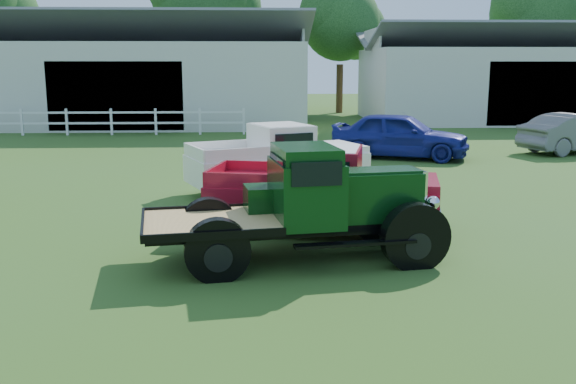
{
  "coord_description": "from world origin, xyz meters",
  "views": [
    {
      "loc": [
        -0.27,
        -9.46,
        3.19
      ],
      "look_at": [
        0.2,
        1.2,
        1.05
      ],
      "focal_mm": 40.0,
      "sensor_mm": 36.0,
      "label": 1
    }
  ],
  "objects_px": {
    "vintage_flatbed": "(300,204)",
    "red_pickup": "(322,189)",
    "white_pickup": "(278,159)",
    "misc_car_blue": "(400,135)"
  },
  "relations": [
    {
      "from": "red_pickup",
      "to": "white_pickup",
      "type": "xyz_separation_m",
      "value": [
        -0.75,
        3.82,
        0.02
      ]
    },
    {
      "from": "white_pickup",
      "to": "misc_car_blue",
      "type": "bearing_deg",
      "value": 30.89
    },
    {
      "from": "red_pickup",
      "to": "white_pickup",
      "type": "relative_size",
      "value": 0.99
    },
    {
      "from": "vintage_flatbed",
      "to": "white_pickup",
      "type": "height_order",
      "value": "vintage_flatbed"
    },
    {
      "from": "red_pickup",
      "to": "misc_car_blue",
      "type": "distance_m",
      "value": 10.3
    },
    {
      "from": "misc_car_blue",
      "to": "white_pickup",
      "type": "bearing_deg",
      "value": 164.32
    },
    {
      "from": "vintage_flatbed",
      "to": "white_pickup",
      "type": "distance_m",
      "value": 5.71
    },
    {
      "from": "vintage_flatbed",
      "to": "red_pickup",
      "type": "relative_size",
      "value": 1.06
    },
    {
      "from": "vintage_flatbed",
      "to": "red_pickup",
      "type": "height_order",
      "value": "vintage_flatbed"
    },
    {
      "from": "red_pickup",
      "to": "misc_car_blue",
      "type": "xyz_separation_m",
      "value": [
        3.6,
        9.65,
        -0.03
      ]
    }
  ]
}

